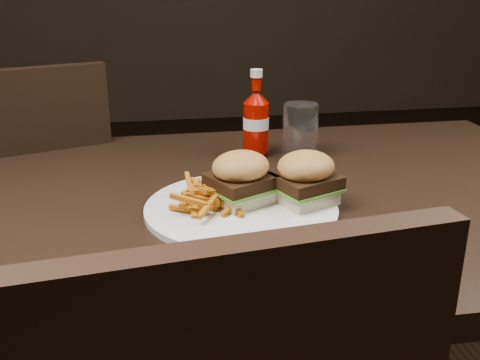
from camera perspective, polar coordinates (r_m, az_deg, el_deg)
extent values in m
cube|color=black|center=(0.99, 3.71, -2.25)|extent=(1.20, 0.80, 0.04)
cube|color=black|center=(1.58, -21.99, -6.60)|extent=(0.58, 0.58, 0.04)
cylinder|color=white|center=(0.90, 0.11, -2.91)|extent=(0.31, 0.31, 0.01)
cube|color=beige|center=(0.91, 0.08, -1.59)|extent=(0.11, 0.11, 0.02)
cube|color=beige|center=(0.91, 6.60, -1.57)|extent=(0.11, 0.10, 0.02)
cylinder|color=#990800|center=(1.16, 1.63, 5.34)|extent=(0.07, 0.07, 0.10)
cylinder|color=white|center=(1.15, 6.13, 4.96)|extent=(0.09, 0.09, 0.11)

